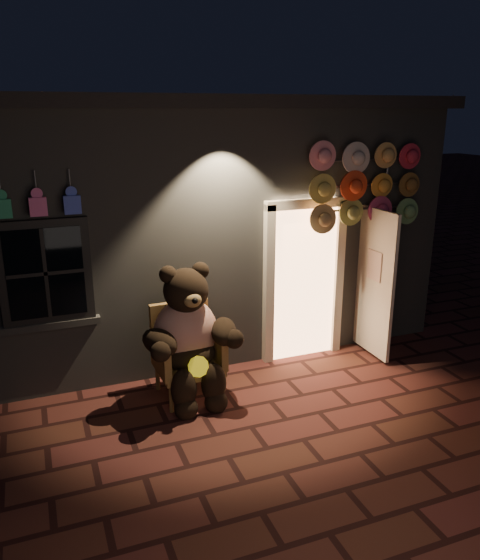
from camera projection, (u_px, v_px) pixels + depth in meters
ground at (251, 427)px, 5.91m from camera, size 60.00×60.00×0.00m
shop_building at (160, 209)px, 8.94m from camera, size 7.30×5.95×3.51m
wicker_armchair at (186, 350)px, 6.49m from camera, size 0.78×0.71×1.10m
teddy_bear at (189, 336)px, 6.29m from camera, size 1.22×0.96×1.67m
hat_rack at (368, 187)px, 7.09m from camera, size 1.64×0.22×2.90m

